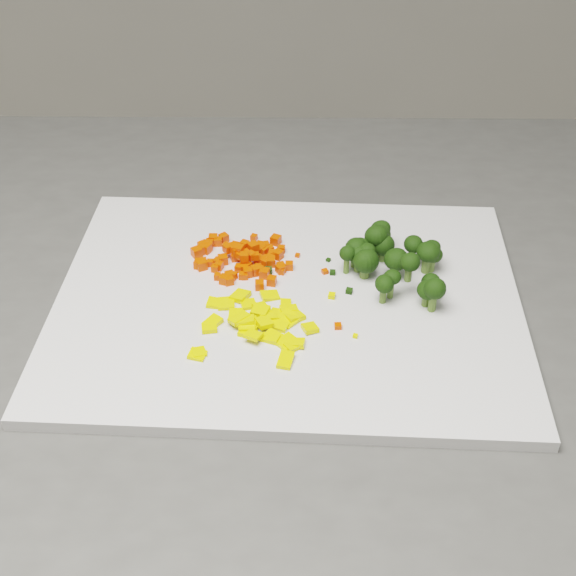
{
  "coord_description": "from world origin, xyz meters",
  "views": [
    {
      "loc": [
        -0.18,
        -0.1,
        1.37
      ],
      "look_at": [
        -0.16,
        0.49,
        0.92
      ],
      "focal_mm": 50.0,
      "sensor_mm": 36.0,
      "label": 1
    }
  ],
  "objects_px": {
    "pepper_pile": "(247,322)",
    "carrot_pile": "(242,251)",
    "cutting_board": "(288,301)",
    "counter_block": "(275,551)",
    "broccoli_pile": "(397,256)"
  },
  "relations": [
    {
      "from": "pepper_pile",
      "to": "carrot_pile",
      "type": "bearing_deg",
      "value": 93.31
    },
    {
      "from": "cutting_board",
      "to": "carrot_pile",
      "type": "relative_size",
      "value": 4.5
    },
    {
      "from": "cutting_board",
      "to": "counter_block",
      "type": "bearing_deg",
      "value": 110.67
    },
    {
      "from": "counter_block",
      "to": "carrot_pile",
      "type": "xyz_separation_m",
      "value": [
        -0.03,
        0.02,
        0.47
      ]
    },
    {
      "from": "cutting_board",
      "to": "broccoli_pile",
      "type": "distance_m",
      "value": 0.11
    },
    {
      "from": "counter_block",
      "to": "cutting_board",
      "type": "distance_m",
      "value": 0.46
    },
    {
      "from": "carrot_pile",
      "to": "pepper_pile",
      "type": "bearing_deg",
      "value": -86.69
    },
    {
      "from": "counter_block",
      "to": "cutting_board",
      "type": "height_order",
      "value": "cutting_board"
    },
    {
      "from": "cutting_board",
      "to": "broccoli_pile",
      "type": "bearing_deg",
      "value": 13.61
    },
    {
      "from": "broccoli_pile",
      "to": "counter_block",
      "type": "bearing_deg",
      "value": 172.4
    },
    {
      "from": "pepper_pile",
      "to": "cutting_board",
      "type": "bearing_deg",
      "value": 50.19
    },
    {
      "from": "counter_block",
      "to": "carrot_pile",
      "type": "relative_size",
      "value": 10.73
    },
    {
      "from": "cutting_board",
      "to": "broccoli_pile",
      "type": "height_order",
      "value": "broccoli_pile"
    },
    {
      "from": "cutting_board",
      "to": "pepper_pile",
      "type": "xyz_separation_m",
      "value": [
        -0.04,
        -0.04,
        0.01
      ]
    },
    {
      "from": "cutting_board",
      "to": "pepper_pile",
      "type": "distance_m",
      "value": 0.06
    }
  ]
}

